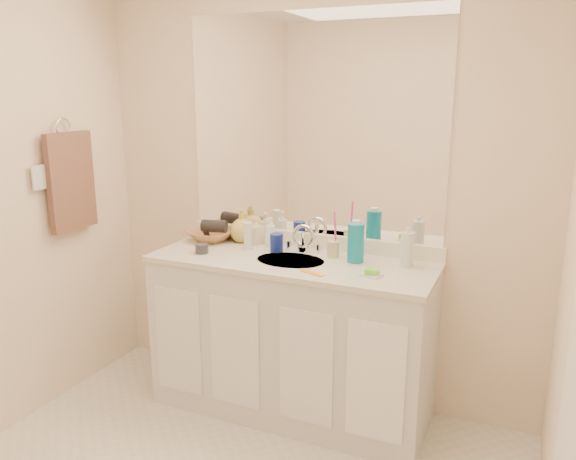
# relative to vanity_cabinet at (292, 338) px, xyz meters

# --- Properties ---
(wall_back) EXTENTS (2.60, 0.02, 2.40)m
(wall_back) POSITION_rel_vanity_cabinet_xyz_m (0.00, 0.28, 0.77)
(wall_back) COLOR #FCE3C5
(wall_back) RESTS_ON floor
(vanity_cabinet) EXTENTS (1.50, 0.55, 0.85)m
(vanity_cabinet) POSITION_rel_vanity_cabinet_xyz_m (0.00, 0.00, 0.00)
(vanity_cabinet) COLOR silver
(vanity_cabinet) RESTS_ON floor
(countertop) EXTENTS (1.52, 0.57, 0.03)m
(countertop) POSITION_rel_vanity_cabinet_xyz_m (0.00, 0.00, 0.44)
(countertop) COLOR silver
(countertop) RESTS_ON vanity_cabinet
(backsplash) EXTENTS (1.52, 0.03, 0.08)m
(backsplash) POSITION_rel_vanity_cabinet_xyz_m (0.00, 0.26, 0.50)
(backsplash) COLOR white
(backsplash) RESTS_ON countertop
(sink_basin) EXTENTS (0.37, 0.37, 0.02)m
(sink_basin) POSITION_rel_vanity_cabinet_xyz_m (0.00, -0.02, 0.44)
(sink_basin) COLOR beige
(sink_basin) RESTS_ON countertop
(faucet) EXTENTS (0.02, 0.02, 0.11)m
(faucet) POSITION_rel_vanity_cabinet_xyz_m (0.00, 0.16, 0.51)
(faucet) COLOR silver
(faucet) RESTS_ON countertop
(mirror) EXTENTS (1.48, 0.01, 1.20)m
(mirror) POSITION_rel_vanity_cabinet_xyz_m (0.00, 0.27, 1.14)
(mirror) COLOR white
(mirror) RESTS_ON wall_back
(blue_mug) EXTENTS (0.09, 0.09, 0.10)m
(blue_mug) POSITION_rel_vanity_cabinet_xyz_m (-0.14, 0.10, 0.50)
(blue_mug) COLOR navy
(blue_mug) RESTS_ON countertop
(tan_cup) EXTENTS (0.07, 0.07, 0.09)m
(tan_cup) POSITION_rel_vanity_cabinet_xyz_m (0.19, 0.12, 0.50)
(tan_cup) COLOR beige
(tan_cup) RESTS_ON countertop
(toothbrush) EXTENTS (0.01, 0.04, 0.21)m
(toothbrush) POSITION_rel_vanity_cabinet_xyz_m (0.20, 0.12, 0.60)
(toothbrush) COLOR #EC3EA6
(toothbrush) RESTS_ON tan_cup
(mouthwash_bottle) EXTENTS (0.10, 0.10, 0.20)m
(mouthwash_bottle) POSITION_rel_vanity_cabinet_xyz_m (0.32, 0.09, 0.56)
(mouthwash_bottle) COLOR #0E87AD
(mouthwash_bottle) RESTS_ON countertop
(clear_pump_bottle) EXTENTS (0.07, 0.07, 0.18)m
(clear_pump_bottle) POSITION_rel_vanity_cabinet_xyz_m (0.58, 0.13, 0.54)
(clear_pump_bottle) COLOR silver
(clear_pump_bottle) RESTS_ON countertop
(soap_dish) EXTENTS (0.11, 0.09, 0.01)m
(soap_dish) POSITION_rel_vanity_cabinet_xyz_m (0.47, -0.10, 0.46)
(soap_dish) COLOR white
(soap_dish) RESTS_ON countertop
(green_soap) EXTENTS (0.07, 0.06, 0.02)m
(green_soap) POSITION_rel_vanity_cabinet_xyz_m (0.47, -0.10, 0.48)
(green_soap) COLOR #7AE838
(green_soap) RESTS_ON soap_dish
(orange_comb) EXTENTS (0.14, 0.07, 0.01)m
(orange_comb) POSITION_rel_vanity_cabinet_xyz_m (0.19, -0.18, 0.46)
(orange_comb) COLOR orange
(orange_comb) RESTS_ON countertop
(dark_jar) EXTENTS (0.09, 0.09, 0.05)m
(dark_jar) POSITION_rel_vanity_cabinet_xyz_m (-0.50, -0.10, 0.48)
(dark_jar) COLOR #302F36
(dark_jar) RESTS_ON countertop
(extra_white_bottle) EXTENTS (0.05, 0.05, 0.15)m
(extra_white_bottle) POSITION_rel_vanity_cabinet_xyz_m (-0.30, 0.07, 0.53)
(extra_white_bottle) COLOR white
(extra_white_bottle) RESTS_ON countertop
(soap_bottle_white) EXTENTS (0.08, 0.08, 0.17)m
(soap_bottle_white) POSITION_rel_vanity_cabinet_xyz_m (-0.21, 0.18, 0.54)
(soap_bottle_white) COLOR white
(soap_bottle_white) RESTS_ON countertop
(soap_bottle_cream) EXTENTS (0.09, 0.09, 0.16)m
(soap_bottle_cream) POSITION_rel_vanity_cabinet_xyz_m (-0.31, 0.20, 0.53)
(soap_bottle_cream) COLOR #F5E5C8
(soap_bottle_cream) RESTS_ON countertop
(soap_bottle_yellow) EXTENTS (0.18, 0.18, 0.19)m
(soap_bottle_yellow) POSITION_rel_vanity_cabinet_xyz_m (-0.41, 0.21, 0.55)
(soap_bottle_yellow) COLOR #CDB94F
(soap_bottle_yellow) RESTS_ON countertop
(wicker_basket) EXTENTS (0.28, 0.28, 0.06)m
(wicker_basket) POSITION_rel_vanity_cabinet_xyz_m (-0.59, 0.15, 0.49)
(wicker_basket) COLOR #A76E43
(wicker_basket) RESTS_ON countertop
(hair_dryer) EXTENTS (0.16, 0.10, 0.07)m
(hair_dryer) POSITION_rel_vanity_cabinet_xyz_m (-0.57, 0.15, 0.54)
(hair_dryer) COLOR black
(hair_dryer) RESTS_ON wicker_basket
(towel_ring) EXTENTS (0.01, 0.11, 0.11)m
(towel_ring) POSITION_rel_vanity_cabinet_xyz_m (-1.27, -0.25, 1.12)
(towel_ring) COLOR silver
(towel_ring) RESTS_ON wall_left
(hand_towel) EXTENTS (0.04, 0.32, 0.55)m
(hand_towel) POSITION_rel_vanity_cabinet_xyz_m (-1.25, -0.25, 0.82)
(hand_towel) COLOR #4C3229
(hand_towel) RESTS_ON towel_ring
(switch_plate) EXTENTS (0.01, 0.08, 0.13)m
(switch_plate) POSITION_rel_vanity_cabinet_xyz_m (-1.27, -0.45, 0.88)
(switch_plate) COLOR silver
(switch_plate) RESTS_ON wall_left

